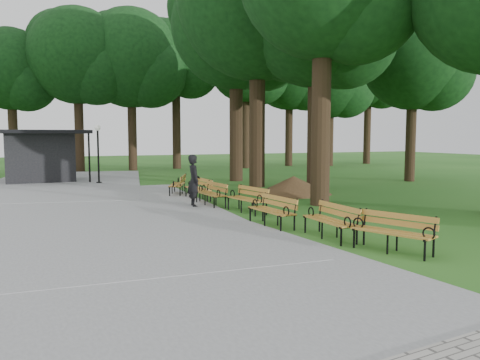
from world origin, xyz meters
name	(u,v)px	position (x,y,z in m)	size (l,w,h in m)	color
ground	(249,219)	(0.00, 0.00, 0.00)	(100.00, 100.00, 0.00)	#245C1A
path	(103,212)	(-4.00, 3.00, 0.03)	(12.00, 38.00, 0.06)	gray
person	(194,181)	(-0.79, 3.12, 0.95)	(0.69, 0.45, 1.89)	black
kiosk	(40,156)	(-5.94, 15.60, 1.44)	(4.60, 4.00, 2.88)	black
lamp_post	(98,141)	(-3.05, 13.12, 2.27)	(0.32, 0.32, 3.15)	black
dirt_mound	(293,185)	(4.32, 4.99, 0.41)	(2.93, 2.93, 0.81)	#47301C
bench_0	(393,233)	(1.27, -5.00, 0.44)	(1.90, 0.64, 0.88)	#B57B29
bench_1	(330,221)	(0.80, -3.24, 0.44)	(1.90, 0.64, 0.88)	#B57B29
bench_2	(271,211)	(0.16, -1.25, 0.44)	(1.90, 0.64, 0.88)	#B57B29
bench_3	(247,199)	(0.49, 1.28, 0.44)	(1.90, 0.64, 0.88)	#B57B29
bench_4	(210,194)	(-0.15, 3.17, 0.44)	(1.90, 0.64, 0.88)	#B57B29
bench_5	(198,189)	(-0.06, 4.99, 0.44)	(1.90, 0.64, 0.88)	#B57B29
bench_6	(177,185)	(-0.41, 6.87, 0.44)	(1.90, 0.64, 0.88)	#B57B29
lawn_tree_1	(315,16)	(6.05, 6.22, 8.08)	(6.62, 6.62, 11.42)	black
lawn_tree_2	(258,0)	(4.17, 8.51, 9.18)	(7.94, 7.94, 13.21)	black
lawn_tree_4	(236,25)	(4.40, 11.89, 8.69)	(7.23, 7.23, 12.36)	black
lawn_tree_5	(413,59)	(13.40, 7.88, 6.81)	(5.69, 5.69, 9.69)	black
tree_backdrop	(215,68)	(7.10, 23.04, 7.97)	(36.87, 10.11, 15.94)	black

